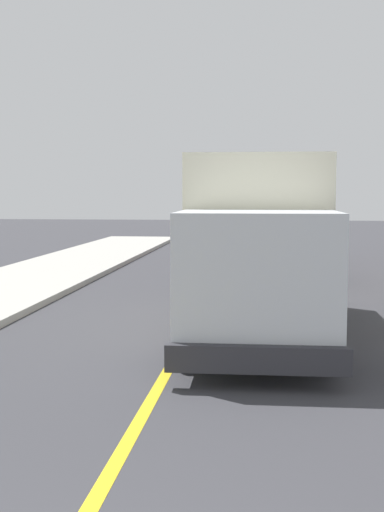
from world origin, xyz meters
The scene contains 4 objects.
centre_line_yellow centered at (0.00, 10.00, 0.00)m, with size 0.16×56.00×0.01m, color gold.
box_truck centered at (1.23, 10.15, 1.77)m, with size 2.53×7.22×3.20m.
parked_car_near centered at (1.99, 17.80, 0.79)m, with size 1.93×4.45×1.67m.
parked_car_mid centered at (1.68, 23.31, 0.79)m, with size 1.94×4.45×1.67m.
Camera 1 is at (1.42, -2.21, 2.57)m, focal length 47.02 mm.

